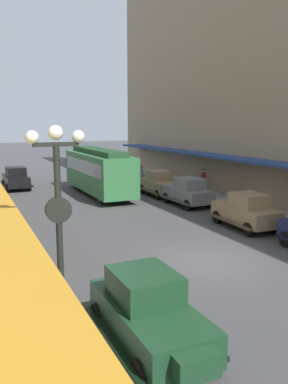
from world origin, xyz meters
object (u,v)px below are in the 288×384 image
object	(u,v)px
pedestrian_0	(41,332)
parked_car_6	(16,178)
parked_car_4	(159,183)
fire_hydrant	(246,206)
parked_car_1	(148,310)
parked_car_3	(131,175)
streetcar	(99,170)
pedestrian_4	(203,179)
parked_car_2	(188,191)
lamp_post_with_clock	(59,220)
parked_car_0	(246,210)

from	to	relation	value
pedestrian_0	parked_car_6	bearing A→B (deg)	84.26
parked_car_4	fire_hydrant	distance (m)	8.10
parked_car_1	parked_car_3	xyz separation A→B (m)	(9.26, 23.04, 0.00)
streetcar	pedestrian_4	distance (m)	8.12
parked_car_2	parked_car_3	bearing A→B (deg)	91.05
parked_car_4	streetcar	xyz separation A→B (m)	(-4.06, 2.04, 0.96)
parked_car_1	parked_car_6	bearing A→B (deg)	89.96
parked_car_6	parked_car_4	bearing A→B (deg)	-37.73
parked_car_3	pedestrian_4	world-z (taller)	parked_car_3
parked_car_6	streetcar	world-z (taller)	streetcar
parked_car_6	lamp_post_with_clock	distance (m)	23.77
parked_car_2	pedestrian_4	xyz separation A→B (m)	(3.64, 3.72, 0.07)
parked_car_6	pedestrian_0	size ratio (longest dim) A/B	2.57
lamp_post_with_clock	pedestrian_0	distance (m)	2.66
parked_car_4	pedestrian_0	world-z (taller)	parked_car_4
parked_car_1	parked_car_6	xyz separation A→B (m)	(0.02, 25.16, 0.00)
pedestrian_0	pedestrian_4	xyz separation A→B (m)	(15.59, 17.65, 0.00)
parked_car_1	parked_car_3	size ratio (longest dim) A/B	0.99
parked_car_2	pedestrian_4	size ratio (longest dim) A/B	2.56
pedestrian_0	pedestrian_4	distance (m)	23.55
parked_car_1	streetcar	distance (m)	20.66
lamp_post_with_clock	pedestrian_4	bearing A→B (deg)	47.37
parked_car_0	pedestrian_0	world-z (taller)	parked_car_0
parked_car_2	parked_car_3	xyz separation A→B (m)	(-0.17, 9.16, 0.00)
parked_car_3	pedestrian_4	size ratio (longest dim) A/B	2.58
parked_car_3	lamp_post_with_clock	bearing A→B (deg)	-117.04
fire_hydrant	pedestrian_0	world-z (taller)	pedestrian_0
parked_car_0	streetcar	xyz separation A→B (m)	(-3.90, 12.14, 0.96)
parked_car_1	parked_car_2	size ratio (longest dim) A/B	1.00
parked_car_4	fire_hydrant	xyz separation A→B (m)	(1.63, -7.92, -0.38)
parked_car_0	streetcar	bearing A→B (deg)	107.81
parked_car_4	pedestrian_4	xyz separation A→B (m)	(3.67, -0.29, 0.07)
parked_car_0	fire_hydrant	bearing A→B (deg)	50.74
parked_car_2	fire_hydrant	size ratio (longest dim) A/B	5.22
lamp_post_with_clock	parked_car_4	bearing A→B (deg)	55.79
streetcar	fire_hydrant	bearing A→B (deg)	-60.26
pedestrian_0	parked_car_1	bearing A→B (deg)	1.19
parked_car_4	lamp_post_with_clock	distance (m)	19.88
parked_car_2	parked_car_4	xyz separation A→B (m)	(-0.03, 4.01, 0.00)
lamp_post_with_clock	fire_hydrant	xyz separation A→B (m)	(12.75, 8.43, -2.42)
parked_car_0	parked_car_6	distance (m)	19.67
parked_car_3	pedestrian_0	distance (m)	25.93
streetcar	pedestrian_0	size ratio (longest dim) A/B	5.76
parked_car_1	parked_car_0	bearing A→B (deg)	40.09
parked_car_4	parked_car_6	distance (m)	11.87
lamp_post_with_clock	pedestrian_0	size ratio (longest dim) A/B	3.09
parked_car_4	parked_car_3	bearing A→B (deg)	91.57
parked_car_0	parked_car_3	world-z (taller)	same
parked_car_0	parked_car_2	world-z (taller)	same
parked_car_1	fire_hydrant	size ratio (longest dim) A/B	5.20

